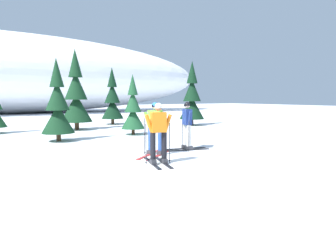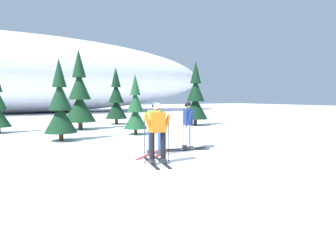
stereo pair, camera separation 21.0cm
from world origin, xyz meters
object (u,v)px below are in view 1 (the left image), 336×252
Objects in this scene: pine_tree_center_left at (58,107)px; pine_tree_center_right at (133,109)px; skier_orange_jacket at (158,132)px; pine_tree_center at (76,96)px; skier_lime_jacket at (155,128)px; skier_navy_jacket at (187,125)px; pine_tree_far_right at (192,99)px; pine_tree_right at (112,101)px.

pine_tree_center_left is 1.16× the size of pine_tree_center_right.
skier_orange_jacket is 10.20m from pine_tree_center.
pine_tree_center_right is at bearing -64.02° from pine_tree_center.
skier_lime_jacket reaches higher than skier_navy_jacket.
pine_tree_far_right is at bearing 18.11° from pine_tree_center_left.
pine_tree_center_right is (2.16, 6.41, 0.36)m from skier_orange_jacket.
pine_tree_center_right is 6.14m from pine_tree_right.
skier_navy_jacket is at bearing -91.92° from pine_tree_center_right.
skier_lime_jacket is 11.56m from pine_tree_right.
pine_tree_right is (1.21, 6.01, 0.37)m from pine_tree_center_right.
pine_tree_right is (2.80, 11.19, 0.74)m from skier_lime_jacket.
skier_navy_jacket is (1.43, 0.26, -0.01)m from skier_lime_jacket.
skier_navy_jacket is 8.87m from pine_tree_center.
pine_tree_center_left is 9.54m from pine_tree_far_right.
skier_navy_jacket is at bearing -126.79° from pine_tree_far_right.
skier_orange_jacket is 0.49× the size of pine_tree_center_left.
pine_tree_far_right is at bearing 53.21° from skier_navy_jacket.
pine_tree_center reaches higher than pine_tree_center_left.
skier_orange_jacket is 6.20m from pine_tree_center_left.
pine_tree_far_right reaches higher than skier_navy_jacket.
pine_tree_center is at bearing 88.06° from skier_orange_jacket.
pine_tree_center_right reaches higher than skier_navy_jacket.
pine_tree_center is (0.34, 10.14, 1.02)m from skier_orange_jacket.
skier_navy_jacket is at bearing 36.78° from skier_orange_jacket.
skier_orange_jacket is 0.37× the size of pine_tree_center.
pine_tree_center is 1.08× the size of pine_tree_far_right.
pine_tree_center_right is (1.82, -3.73, -0.65)m from pine_tree_center.
pine_tree_far_right reaches higher than pine_tree_right.
pine_tree_right is at bearing 82.85° from skier_navy_jacket.
pine_tree_center_left is 0.76× the size of pine_tree_center.
pine_tree_center_right is (1.59, 5.18, 0.37)m from skier_lime_jacket.
pine_tree_center_right reaches higher than skier_orange_jacket.
skier_lime_jacket is 5.43m from pine_tree_center_right.
skier_orange_jacket is 0.40× the size of pine_tree_far_right.
skier_lime_jacket is 10.47m from pine_tree_far_right.
pine_tree_right is (3.37, 12.42, 0.73)m from skier_orange_jacket.
pine_tree_far_right reaches higher than skier_lime_jacket.
pine_tree_center is at bearing -142.99° from pine_tree_right.
pine_tree_center_left is 3.68m from pine_tree_center_right.
skier_navy_jacket is at bearing -97.15° from pine_tree_right.
pine_tree_right is at bearing 75.96° from skier_lime_jacket.
pine_tree_center reaches higher than pine_tree_center_right.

